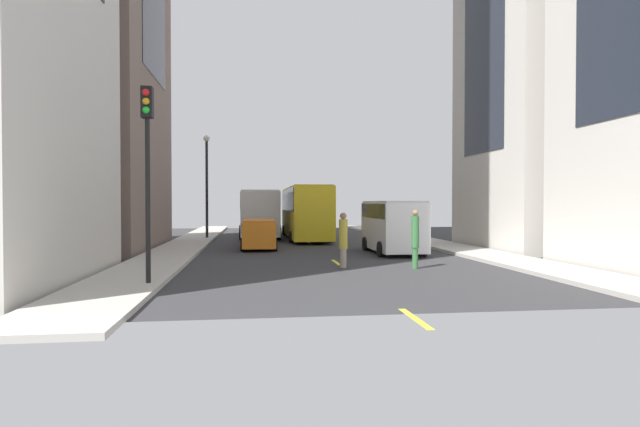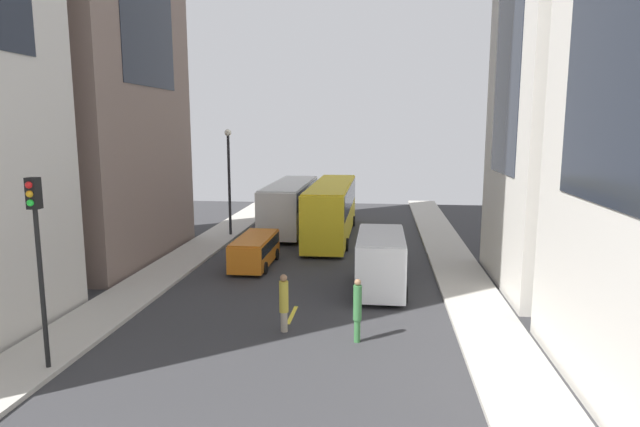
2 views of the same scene
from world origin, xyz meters
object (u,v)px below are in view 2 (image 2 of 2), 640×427
at_px(traffic_light_near_corner, 37,237).
at_px(delivery_van_white, 381,258).
at_px(car_orange_0, 302,200).
at_px(pedestrian_crossing_mid, 284,301).
at_px(streetcar_yellow, 332,205).
at_px(city_bus_white, 291,202).
at_px(car_orange_1, 255,249).
at_px(pedestrian_walking_far, 357,308).

bearing_deg(traffic_light_near_corner, delivery_van_white, 43.09).
bearing_deg(car_orange_0, pedestrian_crossing_mid, -82.92).
distance_m(delivery_van_white, pedestrian_crossing_mid, 6.28).
distance_m(streetcar_yellow, pedestrian_crossing_mid, 16.85).
bearing_deg(city_bus_white, pedestrian_crossing_mid, -81.19).
bearing_deg(car_orange_1, car_orange_0, 90.94).
height_order(city_bus_white, traffic_light_near_corner, traffic_light_near_corner).
bearing_deg(pedestrian_walking_far, traffic_light_near_corner, -118.08).
xyz_separation_m(city_bus_white, traffic_light_near_corner, (-3.48, -23.02, 2.11)).
bearing_deg(car_orange_0, car_orange_1, -89.06).
bearing_deg(streetcar_yellow, car_orange_0, 108.37).
bearing_deg(traffic_light_near_corner, pedestrian_crossing_mid, 31.51).
bearing_deg(pedestrian_walking_far, delivery_van_white, 124.57).
bearing_deg(streetcar_yellow, city_bus_white, 144.27).
xyz_separation_m(car_orange_1, traffic_light_near_corner, (-3.31, -12.77, 3.17)).
bearing_deg(city_bus_white, car_orange_0, 93.20).
xyz_separation_m(delivery_van_white, pedestrian_crossing_mid, (-3.40, -5.26, -0.38)).
bearing_deg(city_bus_white, streetcar_yellow, -35.73).
height_order(streetcar_yellow, delivery_van_white, streetcar_yellow).
bearing_deg(car_orange_0, streetcar_yellow, -71.63).
distance_m(delivery_van_white, traffic_light_near_corner, 13.73).
distance_m(streetcar_yellow, delivery_van_white, 12.02).
bearing_deg(streetcar_yellow, car_orange_1, -112.43).
distance_m(streetcar_yellow, car_orange_1, 8.74).
bearing_deg(pedestrian_crossing_mid, delivery_van_white, -77.76).
xyz_separation_m(car_orange_0, car_orange_1, (0.31, -18.89, -0.00)).
bearing_deg(delivery_van_white, streetcar_yellow, 105.60).
relative_size(streetcar_yellow, pedestrian_crossing_mid, 6.06).
bearing_deg(delivery_van_white, car_orange_1, 151.44).
relative_size(car_orange_0, pedestrian_walking_far, 1.87).
height_order(city_bus_white, pedestrian_walking_far, city_bus_white).
xyz_separation_m(city_bus_white, pedestrian_crossing_mid, (2.96, -19.08, -0.88)).
distance_m(city_bus_white, car_orange_1, 10.31).
xyz_separation_m(streetcar_yellow, delivery_van_white, (3.23, -11.56, -0.61)).
xyz_separation_m(car_orange_0, pedestrian_walking_far, (6.07, -28.36, 0.25)).
height_order(delivery_van_white, traffic_light_near_corner, traffic_light_near_corner).
xyz_separation_m(streetcar_yellow, pedestrian_crossing_mid, (-0.17, -16.82, -0.99)).
distance_m(car_orange_0, car_orange_1, 18.89).
height_order(pedestrian_crossing_mid, pedestrian_walking_far, pedestrian_walking_far).
bearing_deg(pedestrian_walking_far, car_orange_1, 163.30).
relative_size(car_orange_1, pedestrian_crossing_mid, 2.27).
distance_m(city_bus_white, car_orange_0, 8.71).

